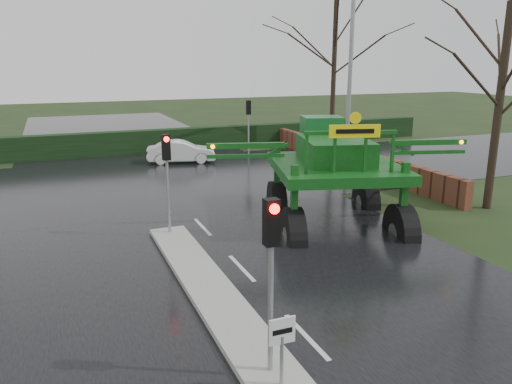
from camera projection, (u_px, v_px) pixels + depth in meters
name	position (u px, v px, depth m)	size (l,w,h in m)	color
ground	(306.00, 337.00, 10.87)	(140.00, 140.00, 0.00)	black
road_main	(188.00, 212.00, 19.82)	(14.00, 80.00, 0.02)	black
road_cross	(158.00, 180.00, 25.19)	(80.00, 12.00, 0.02)	black
median_island	(209.00, 288.00, 13.06)	(1.20, 10.00, 0.16)	gray
hedge_row	(132.00, 142.00, 32.16)	(44.00, 0.90, 1.50)	black
brick_wall	(338.00, 154.00, 28.88)	(0.40, 20.00, 1.20)	#592D1E
keep_left_sign	(282.00, 341.00, 8.78)	(0.50, 0.07, 1.35)	gray
traffic_signal_near	(271.00, 250.00, 8.83)	(0.26, 0.33, 3.52)	gray
traffic_signal_mid	(167.00, 163.00, 16.44)	(0.26, 0.33, 3.52)	gray
traffic_signal_far	(248.00, 116.00, 30.50)	(0.26, 0.33, 3.52)	gray
street_light_right	(345.00, 58.00, 23.09)	(3.85, 0.30, 10.00)	gray
tree_right_near	(502.00, 78.00, 19.13)	(5.60, 5.60, 9.64)	black
tree_right_far	(335.00, 51.00, 32.78)	(7.00, 7.00, 12.05)	black
crop_sprayer	(293.00, 164.00, 16.58)	(9.20, 6.89, 5.31)	black
white_sedan	(182.00, 163.00, 29.55)	(1.38, 3.95, 1.30)	white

